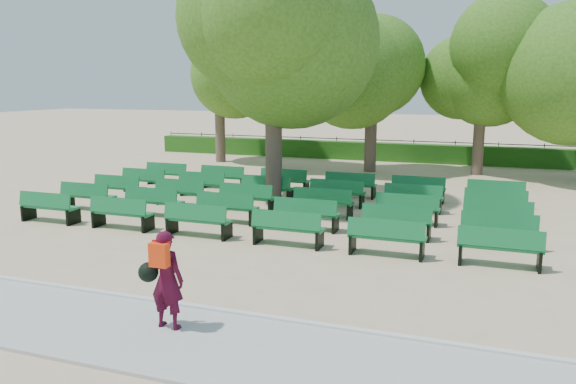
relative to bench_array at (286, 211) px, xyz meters
The scene contains 9 objects.
ground 1.55m from the bench_array, 48.26° to the right, with size 120.00×120.00×0.00m, color tan.
paving 8.62m from the bench_array, 83.13° to the right, with size 30.00×2.20×0.06m, color #B2B2AE.
curb 7.48m from the bench_array, 82.08° to the right, with size 30.00×0.12×0.10m, color silver.
hedge 12.89m from the bench_array, 85.41° to the left, with size 26.00×0.70×0.90m, color #235B17.
fence 13.29m from the bench_array, 85.55° to the left, with size 26.00×0.10×1.02m, color black, non-canonical shape.
tree_line 8.91m from the bench_array, 83.36° to the left, with size 21.80×6.80×7.04m, color #40721E, non-canonical shape.
bench_array is the anchor object (origin of this frame).
tree_among 5.09m from the bench_array, 125.05° to the left, with size 5.53×5.53×7.43m.
person 8.37m from the bench_array, 83.04° to the right, with size 0.74×0.45×1.56m.
Camera 1 is at (4.53, -14.21, 3.79)m, focal length 35.00 mm.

